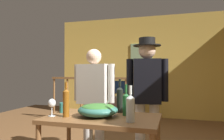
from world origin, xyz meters
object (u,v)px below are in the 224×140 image
(mug_teal, at_px, (63,108))
(person_standing_left, at_px, (94,94))
(flat_screen_tv, at_px, (119,88))
(person_standing_right, at_px, (147,90))
(tv_console, at_px, (119,108))
(framed_picture, at_px, (142,54))
(stair_railing, at_px, (110,95))
(serving_table, at_px, (102,126))
(wine_bottle_dark, at_px, (120,99))
(wine_glass, at_px, (52,104))
(wine_bottle_clear, at_px, (130,107))
(wine_bottle_green, at_px, (126,103))
(wine_bottle_amber, at_px, (66,102))
(salad_bowl, at_px, (98,109))

(mug_teal, height_order, person_standing_left, person_standing_left)
(flat_screen_tv, distance_m, person_standing_right, 2.85)
(mug_teal, bearing_deg, tv_console, 93.51)
(framed_picture, distance_m, stair_railing, 1.52)
(framed_picture, relative_size, person_standing_left, 0.39)
(flat_screen_tv, distance_m, serving_table, 3.43)
(serving_table, bearing_deg, mug_teal, 170.43)
(tv_console, bearing_deg, person_standing_right, -68.51)
(flat_screen_tv, distance_m, wine_bottle_dark, 3.20)
(wine_glass, xyz_separation_m, wine_bottle_clear, (0.81, -0.02, 0.01))
(mug_teal, bearing_deg, person_standing_left, 79.26)
(flat_screen_tv, distance_m, wine_bottle_green, 3.37)
(stair_railing, xyz_separation_m, wine_bottle_dark, (0.84, -2.45, 0.24))
(tv_console, bearing_deg, flat_screen_tv, -90.00)
(stair_railing, height_order, person_standing_left, person_standing_left)
(wine_bottle_amber, bearing_deg, tv_console, 95.64)
(wine_bottle_green, bearing_deg, serving_table, -152.24)
(wine_glass, bearing_deg, tv_console, 93.19)
(person_standing_right, bearing_deg, wine_bottle_dark, 52.64)
(wine_bottle_amber, bearing_deg, stair_railing, 97.73)
(wine_glass, relative_size, wine_bottle_amber, 0.51)
(person_standing_left, bearing_deg, person_standing_right, -171.66)
(salad_bowl, relative_size, wine_bottle_amber, 1.17)
(mug_teal, bearing_deg, salad_bowl, -11.07)
(wine_bottle_clear, distance_m, person_standing_left, 1.10)
(flat_screen_tv, bearing_deg, person_standing_right, -68.27)
(salad_bowl, bearing_deg, tv_console, 100.79)
(framed_picture, height_order, mug_teal, framed_picture)
(serving_table, relative_size, mug_teal, 10.45)
(wine_bottle_dark, height_order, mug_teal, wine_bottle_dark)
(person_standing_left, bearing_deg, stair_railing, -71.45)
(wine_bottle_dark, bearing_deg, wine_bottle_green, -55.82)
(salad_bowl, relative_size, mug_teal, 3.72)
(stair_railing, bearing_deg, wine_bottle_amber, -82.27)
(salad_bowl, height_order, person_standing_right, person_standing_right)
(flat_screen_tv, distance_m, mug_teal, 3.28)
(wine_glass, distance_m, wine_bottle_dark, 0.73)
(serving_table, height_order, wine_glass, wine_glass)
(framed_picture, relative_size, flat_screen_tv, 0.98)
(tv_console, distance_m, wine_bottle_green, 3.45)
(wine_bottle_green, height_order, person_standing_right, person_standing_right)
(wine_bottle_green, bearing_deg, wine_bottle_clear, -69.72)
(serving_table, bearing_deg, wine_bottle_amber, -161.98)
(tv_console, distance_m, flat_screen_tv, 0.53)
(framed_picture, relative_size, salad_bowl, 1.47)
(flat_screen_tv, xyz_separation_m, wine_bottle_amber, (0.35, -3.47, 0.10))
(wine_bottle_amber, xyz_separation_m, wine_bottle_dark, (0.46, 0.38, 0.00))
(salad_bowl, xyz_separation_m, wine_bottle_amber, (-0.30, -0.11, 0.08))
(wine_bottle_amber, height_order, wine_bottle_dark, wine_bottle_dark)
(framed_picture, height_order, wine_bottle_dark, framed_picture)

